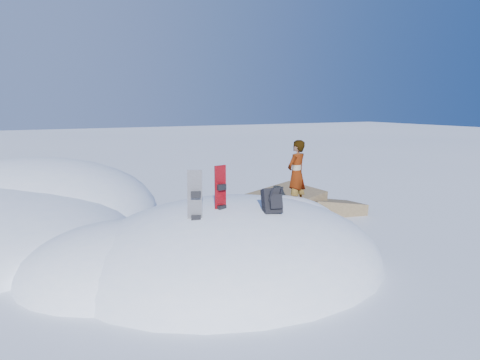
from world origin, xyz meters
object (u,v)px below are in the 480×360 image
backpack (272,201)px  person (297,173)px  snowboard_dark (195,209)px  snowboard_red (221,200)px

backpack → person: (1.95, 1.98, 0.16)m
snowboard_dark → person: 3.86m
snowboard_dark → backpack: bearing=16.5°
backpack → person: bearing=59.1°
snowboard_red → person: size_ratio=0.84×
snowboard_dark → backpack: snowboard_dark is taller
snowboard_dark → person: person is taller
snowboard_red → snowboard_dark: snowboard_red is taller
snowboard_dark → person: bearing=54.2°
backpack → person: 2.79m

